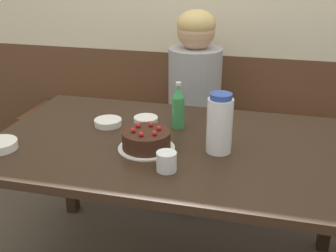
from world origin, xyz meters
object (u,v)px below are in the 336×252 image
at_px(birthday_cake, 146,140).
at_px(bench_seat, 203,158).
at_px(water_pitcher, 220,124).
at_px(soju_bottle, 178,106).
at_px(glass_water_tall, 166,161).
at_px(person_pale_blue_shirt, 194,117).
at_px(bowl_side_dish, 146,120).
at_px(bowl_rice_small, 108,122).

bearing_deg(birthday_cake, bench_seat, 84.19).
height_order(water_pitcher, soju_bottle, water_pitcher).
bearing_deg(glass_water_tall, soju_bottle, 96.90).
relative_size(bench_seat, glass_water_tall, 31.79).
bearing_deg(soju_bottle, birthday_cake, -106.71).
height_order(birthday_cake, person_pale_blue_shirt, person_pale_blue_shirt).
relative_size(birthday_cake, soju_bottle, 1.09).
bearing_deg(person_pale_blue_shirt, water_pitcher, 17.63).
distance_m(water_pitcher, soju_bottle, 0.29).
bearing_deg(glass_water_tall, bench_seat, 91.64).
bearing_deg(person_pale_blue_shirt, bench_seat, 158.62).
relative_size(soju_bottle, bowl_side_dish, 1.91).
distance_m(water_pitcher, bowl_side_dish, 0.44).
relative_size(water_pitcher, person_pale_blue_shirt, 0.21).
bearing_deg(soju_bottle, bench_seat, 88.41).
height_order(glass_water_tall, person_pale_blue_shirt, person_pale_blue_shirt).
bearing_deg(bowl_side_dish, birthday_cake, -72.63).
xyz_separation_m(birthday_cake, soju_bottle, (0.07, 0.25, 0.06)).
bearing_deg(bench_seat, bowl_rice_small, -114.90).
xyz_separation_m(birthday_cake, water_pitcher, (0.29, 0.05, 0.08)).
xyz_separation_m(bowl_rice_small, person_pale_blue_shirt, (0.29, 0.61, -0.18)).
xyz_separation_m(water_pitcher, soju_bottle, (-0.21, 0.20, -0.02)).
xyz_separation_m(soju_bottle, bowl_side_dish, (-0.16, 0.01, -0.09)).
xyz_separation_m(bowl_rice_small, bowl_side_dish, (0.16, 0.07, 0.00)).
distance_m(bench_seat, water_pitcher, 1.08).
height_order(soju_bottle, bowl_side_dish, soju_bottle).
xyz_separation_m(bowl_rice_small, glass_water_tall, (0.37, -0.35, 0.02)).
xyz_separation_m(birthday_cake, person_pale_blue_shirt, (0.05, 0.80, -0.20)).
bearing_deg(birthday_cake, bowl_rice_small, 141.48).
bearing_deg(bench_seat, glass_water_tall, -88.36).
height_order(water_pitcher, bowl_side_dish, water_pitcher).
height_order(bowl_rice_small, glass_water_tall, glass_water_tall).
bearing_deg(person_pale_blue_shirt, birthday_cake, -3.39).
height_order(bowl_rice_small, person_pale_blue_shirt, person_pale_blue_shirt).
relative_size(birthday_cake, person_pale_blue_shirt, 0.20).
bearing_deg(bowl_rice_small, birthday_cake, -38.52).
height_order(soju_bottle, person_pale_blue_shirt, person_pale_blue_shirt).
bearing_deg(water_pitcher, bench_seat, 102.53).
bearing_deg(bowl_side_dish, person_pale_blue_shirt, 76.59).
distance_m(birthday_cake, glass_water_tall, 0.20).
distance_m(bowl_rice_small, glass_water_tall, 0.51).
bearing_deg(water_pitcher, bowl_side_dish, 150.09).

